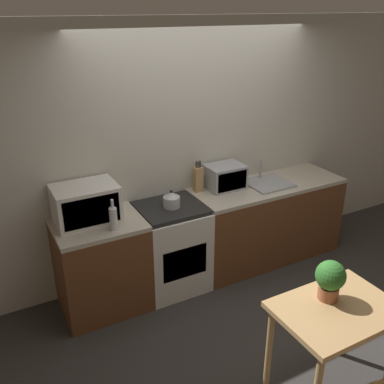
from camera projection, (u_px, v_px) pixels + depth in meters
The scene contains 13 objects.
ground_plane at pixel (243, 304), 4.17m from camera, with size 16.00×16.00×0.00m, color #33302D.
wall_back at pixel (196, 150), 4.43m from camera, with size 10.00×0.06×2.60m.
counter_left_run at pixel (102, 265), 3.99m from camera, with size 0.79×0.62×0.90m.
counter_right_run at pixel (266, 221), 4.81m from camera, with size 1.72×0.62×0.90m.
stove_range at pixel (171, 247), 4.30m from camera, with size 0.64×0.62×0.90m.
kettle at pixel (172, 200), 4.07m from camera, with size 0.16×0.16×0.18m.
microwave at pixel (86, 203), 3.78m from camera, with size 0.56×0.40×0.33m.
bottle at pixel (113, 218), 3.65m from camera, with size 0.07×0.07×0.28m.
knife_block at pixel (198, 179), 4.40m from camera, with size 0.09×0.07×0.33m.
toaster_oven at pixel (225, 177), 4.48m from camera, with size 0.39×0.30×0.25m.
sink_basin at pixel (268, 183), 4.63m from camera, with size 0.45×0.43×0.24m.
dining_table at pixel (335, 322), 2.98m from camera, with size 0.85×0.60×0.78m.
potted_plant at pixel (330, 278), 2.96m from camera, with size 0.21×0.21×0.30m.
Camera 1 is at (-2.04, -2.74, 2.68)m, focal length 40.00 mm.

